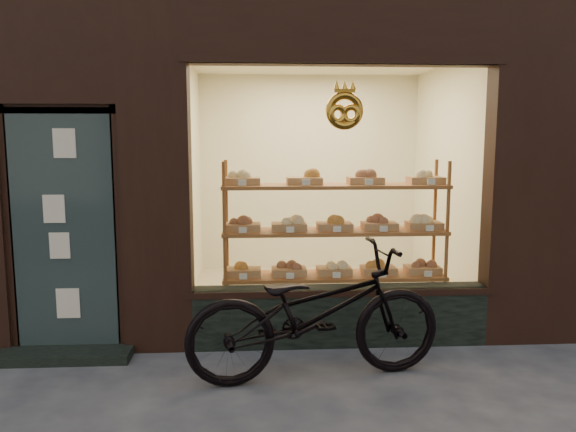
{
  "coord_description": "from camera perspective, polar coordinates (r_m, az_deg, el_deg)",
  "views": [
    {
      "loc": [
        -0.33,
        -2.88,
        1.91
      ],
      "look_at": [
        -0.04,
        2.0,
        1.23
      ],
      "focal_mm": 35.0,
      "sensor_mm": 36.0,
      "label": 1
    }
  ],
  "objects": [
    {
      "name": "display_shelf",
      "position": [
        5.59,
        4.71,
        -3.0
      ],
      "size": [
        2.2,
        0.45,
        1.7
      ],
      "color": "brown",
      "rests_on": "ground"
    },
    {
      "name": "bicycle",
      "position": [
        4.51,
        2.81,
        -9.78
      ],
      "size": [
        2.15,
        1.03,
        1.08
      ],
      "primitive_type": "imported",
      "rotation": [
        0.0,
        0.0,
        1.72
      ],
      "color": "black",
      "rests_on": "ground"
    }
  ]
}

